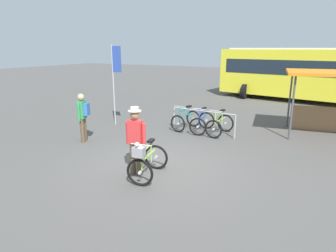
% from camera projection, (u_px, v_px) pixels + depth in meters
% --- Properties ---
extents(ground_plane, '(80.00, 80.00, 0.00)m').
position_uv_depth(ground_plane, '(157.00, 165.00, 7.83)').
color(ground_plane, '#514F4C').
extents(bike_rack_rail, '(2.51, 0.21, 0.88)m').
position_uv_depth(bike_rack_rail, '(203.00, 117.00, 10.51)').
color(bike_rack_rail, '#99999E').
rests_on(bike_rack_rail, ground).
extents(racked_bike_teal, '(0.85, 1.18, 0.97)m').
position_uv_depth(racked_bike_teal, '(186.00, 120.00, 11.14)').
color(racked_bike_teal, black).
rests_on(racked_bike_teal, ground).
extents(racked_bike_blue, '(0.72, 1.13, 0.97)m').
position_uv_depth(racked_bike_blue, '(202.00, 122.00, 10.78)').
color(racked_bike_blue, black).
rests_on(racked_bike_blue, ground).
extents(racked_bike_lime, '(0.78, 1.16, 0.97)m').
position_uv_depth(racked_bike_lime, '(220.00, 125.00, 10.42)').
color(racked_bike_lime, black).
rests_on(racked_bike_lime, ground).
extents(featured_bicycle, '(0.83, 1.25, 1.09)m').
position_uv_depth(featured_bicycle, '(146.00, 160.00, 6.84)').
color(featured_bicycle, black).
rests_on(featured_bicycle, ground).
extents(person_with_featured_bike, '(0.53, 0.32, 1.72)m').
position_uv_depth(person_with_featured_bike, '(135.00, 138.00, 6.99)').
color(person_with_featured_bike, brown).
rests_on(person_with_featured_bike, ground).
extents(pedestrian_with_backpack, '(0.42, 0.50, 1.64)m').
position_uv_depth(pedestrian_with_backpack, '(83.00, 115.00, 9.50)').
color(pedestrian_with_backpack, brown).
rests_on(pedestrian_with_backpack, ground).
extents(bus_distant, '(10.27, 4.42, 3.08)m').
position_uv_depth(bus_distant, '(308.00, 72.00, 16.64)').
color(bus_distant, yellow).
rests_on(bus_distant, ground).
extents(market_stall, '(3.41, 2.74, 2.30)m').
position_uv_depth(market_stall, '(330.00, 96.00, 10.33)').
color(market_stall, '#4C4C51').
rests_on(market_stall, ground).
extents(banner_flag, '(0.45, 0.05, 3.20)m').
position_uv_depth(banner_flag, '(115.00, 70.00, 11.29)').
color(banner_flag, '#B2B2B7').
rests_on(banner_flag, ground).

